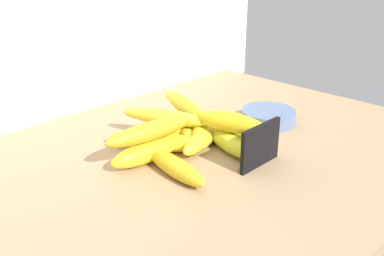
% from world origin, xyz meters
% --- Properties ---
extents(counter_top, '(1.10, 0.76, 0.03)m').
position_xyz_m(counter_top, '(0.00, 0.00, 0.01)').
color(counter_top, '#A3845E').
rests_on(counter_top, ground).
extents(chalkboard_sign, '(0.11, 0.02, 0.08)m').
position_xyz_m(chalkboard_sign, '(0.06, -0.11, 0.07)').
color(chalkboard_sign, black).
rests_on(chalkboard_sign, counter_top).
extents(fruit_bowl, '(0.13, 0.13, 0.03)m').
position_xyz_m(fruit_bowl, '(0.25, 0.00, 0.05)').
color(fruit_bowl, slate).
rests_on(fruit_bowl, counter_top).
extents(banana_0, '(0.16, 0.15, 0.03)m').
position_xyz_m(banana_0, '(0.02, 0.10, 0.05)').
color(banana_0, yellow).
rests_on(banana_0, counter_top).
extents(banana_1, '(0.16, 0.08, 0.04)m').
position_xyz_m(banana_1, '(0.04, 0.02, 0.05)').
color(banana_1, yellow).
rests_on(banana_1, counter_top).
extents(banana_2, '(0.10, 0.16, 0.04)m').
position_xyz_m(banana_2, '(0.10, 0.03, 0.05)').
color(banana_2, yellow).
rests_on(banana_2, counter_top).
extents(banana_3, '(0.16, 0.19, 0.04)m').
position_xyz_m(banana_3, '(0.07, 0.11, 0.05)').
color(banana_3, yellow).
rests_on(banana_3, counter_top).
extents(banana_4, '(0.06, 0.16, 0.04)m').
position_xyz_m(banana_4, '(-0.08, -0.03, 0.05)').
color(banana_4, yellow).
rests_on(banana_4, counter_top).
extents(banana_5, '(0.16, 0.06, 0.04)m').
position_xyz_m(banana_5, '(-0.08, 0.05, 0.05)').
color(banana_5, yellow).
rests_on(banana_5, counter_top).
extents(banana_6, '(0.14, 0.20, 0.04)m').
position_xyz_m(banana_6, '(-0.03, 0.07, 0.05)').
color(banana_6, yellow).
rests_on(banana_6, counter_top).
extents(banana_7, '(0.09, 0.17, 0.04)m').
position_xyz_m(banana_7, '(0.07, -0.03, 0.05)').
color(banana_7, gold).
rests_on(banana_7, counter_top).
extents(banana_8, '(0.16, 0.12, 0.04)m').
position_xyz_m(banana_8, '(0.07, 0.04, 0.05)').
color(banana_8, gold).
rests_on(banana_8, counter_top).
extents(banana_9, '(0.08, 0.16, 0.04)m').
position_xyz_m(banana_9, '(0.07, -0.03, 0.09)').
color(banana_9, yellow).
rests_on(banana_9, banana_7).
extents(banana_10, '(0.10, 0.19, 0.03)m').
position_xyz_m(banana_10, '(0.09, 0.12, 0.09)').
color(banana_10, yellow).
rests_on(banana_10, banana_3).
extents(banana_11, '(0.20, 0.06, 0.04)m').
position_xyz_m(banana_11, '(-0.07, 0.05, 0.09)').
color(banana_11, gold).
rests_on(banana_11, banana_5).
extents(banana_12, '(0.11, 0.20, 0.03)m').
position_xyz_m(banana_12, '(0.02, 0.10, 0.08)').
color(banana_12, yellow).
rests_on(banana_12, banana_0).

